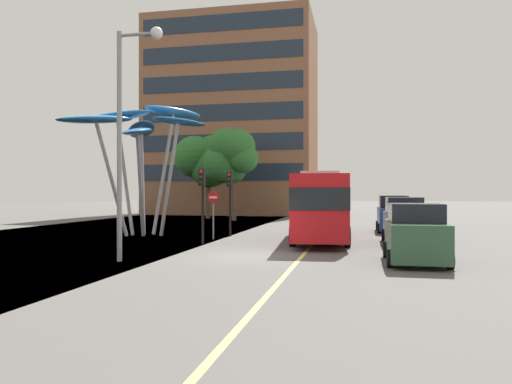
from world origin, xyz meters
The scene contains 13 objects.
ground centered at (-0.68, 0.00, -0.05)m, with size 120.00×240.00×0.10m.
red_bus centered at (2.28, 6.49, 1.92)m, with size 3.26×10.25×3.52m.
leaf_sculpture centered at (-8.26, 7.52, 6.09)m, with size 7.57×8.48×7.75m.
traffic_light_kerb_near centered at (-3.11, 3.73, 2.61)m, with size 0.28×0.42×3.60m.
traffic_light_kerb_far centered at (-2.85, 7.89, 2.61)m, with size 0.28×0.42×3.60m.
car_parked_near centered at (6.19, -0.66, 1.00)m, with size 2.09×4.01×2.10m.
car_parked_mid centered at (6.34, 5.81, 1.06)m, with size 1.93×4.55×2.25m.
car_parked_far centered at (6.33, 13.07, 1.07)m, with size 2.00×4.39×2.28m.
street_lamp centered at (-3.87, -2.39, 5.28)m, with size 1.74×0.44×8.37m.
tree_pavement_near centered at (-6.69, 22.50, 5.57)m, with size 5.05×4.04×8.02m.
tree_pavement_far centered at (-10.09, 25.76, 5.65)m, with size 5.49×5.12×7.97m.
no_entry_sign centered at (-3.31, 6.23, 1.68)m, with size 0.60×0.12×2.52m.
backdrop_building centered at (-10.02, 36.51, 11.03)m, with size 18.54×10.98×22.05m.
Camera 1 is at (4.25, -18.74, 2.51)m, focal length 34.51 mm.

